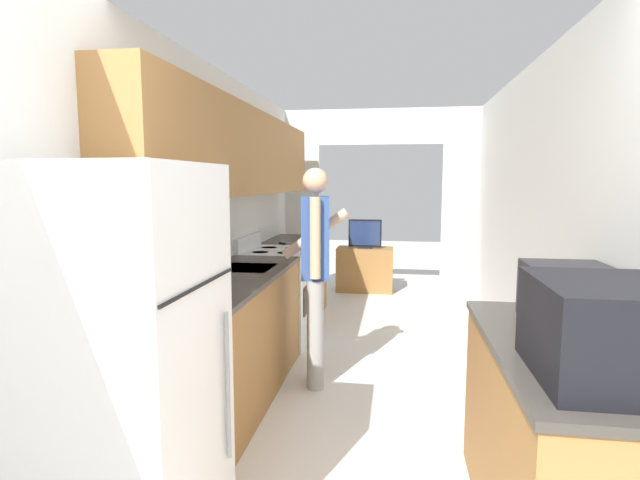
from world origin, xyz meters
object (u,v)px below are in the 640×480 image
at_px(knife, 284,243).
at_px(microwave, 571,297).
at_px(refrigerator, 117,371).
at_px(range_oven, 277,295).
at_px(tv_cabinet, 365,269).
at_px(suitcase, 606,331).
at_px(person, 315,270).
at_px(television, 365,234).

bearing_deg(knife, microwave, -99.91).
distance_m(refrigerator, knife, 3.45).
relative_size(range_oven, tv_cabinet, 1.32).
bearing_deg(suitcase, range_oven, 122.41).
bearing_deg(microwave, tv_cabinet, 104.85).
relative_size(range_oven, suitcase, 1.84).
xyz_separation_m(person, microwave, (1.42, -1.31, 0.15)).
distance_m(refrigerator, person, 2.00).
xyz_separation_m(person, suitcase, (1.32, -1.94, 0.18)).
relative_size(suitcase, television, 1.22).
bearing_deg(refrigerator, person, 75.79).
bearing_deg(refrigerator, television, 82.93).
bearing_deg(refrigerator, range_oven, 91.09).
distance_m(television, knife, 2.01).
height_order(microwave, knife, microwave).
relative_size(person, knife, 5.59).
relative_size(range_oven, knife, 3.49).
height_order(tv_cabinet, knife, knife).
height_order(range_oven, microwave, microwave).
xyz_separation_m(range_oven, tv_cabinet, (0.71, 2.40, -0.15)).
height_order(suitcase, knife, suitcase).
bearing_deg(range_oven, tv_cabinet, 73.43).
bearing_deg(microwave, knife, 125.56).
bearing_deg(television, range_oven, -106.85).
bearing_deg(television, knife, -112.32).
bearing_deg(suitcase, knife, 119.09).
distance_m(refrigerator, tv_cabinet, 5.41).
bearing_deg(person, tv_cabinet, -11.49).
bearing_deg(suitcase, person, 124.24).
height_order(refrigerator, television, refrigerator).
relative_size(microwave, television, 1.06).
height_order(person, microwave, person).
xyz_separation_m(suitcase, tv_cabinet, (-1.16, 5.35, -0.77)).
bearing_deg(television, refrigerator, -97.07).
bearing_deg(knife, suitcase, -106.38).
relative_size(range_oven, microwave, 2.12).
bearing_deg(tv_cabinet, person, -92.79).
relative_size(suitcase, microwave, 1.15).
relative_size(suitcase, tv_cabinet, 0.72).
relative_size(person, microwave, 3.39).
distance_m(refrigerator, microwave, 2.02).
relative_size(refrigerator, microwave, 3.33).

